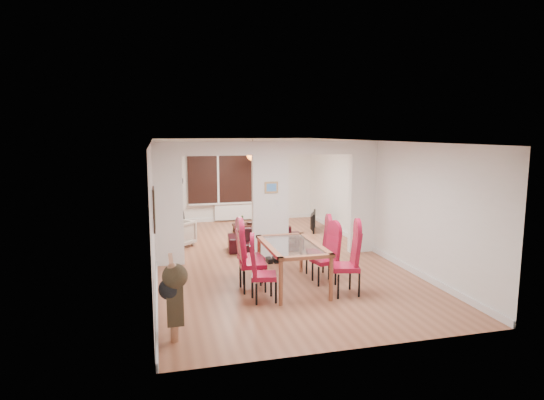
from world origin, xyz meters
name	(u,v)px	position (x,y,z in m)	size (l,w,h in m)	color
floor	(270,257)	(0.00, 0.00, 0.00)	(5.00, 9.00, 0.01)	#94573B
room_walls	(270,200)	(0.00, 0.00, 1.30)	(5.00, 9.00, 2.60)	silver
divider_wall	(270,200)	(0.00, 0.00, 1.30)	(5.00, 0.18, 2.60)	white
bay_window_blinds	(236,174)	(0.00, 4.44, 1.50)	(3.00, 0.08, 1.80)	black
radiator	(237,212)	(0.00, 4.40, 0.30)	(1.40, 0.08, 0.50)	white
pendant_light	(253,155)	(0.30, 3.30, 2.15)	(0.36, 0.36, 0.36)	orange
stair_newel	(172,290)	(-2.25, -3.20, 0.55)	(0.40, 1.20, 1.10)	#A4694B
wall_poster	(154,209)	(-2.47, -2.40, 1.60)	(0.04, 0.52, 0.67)	gray
pillar_photo	(271,187)	(0.00, -0.10, 1.60)	(0.30, 0.03, 0.25)	#4C8CD8
dining_table	(292,265)	(-0.09, -2.00, 0.40)	(0.97, 1.72, 0.81)	brown
dining_chair_la	(264,271)	(-0.74, -2.54, 0.51)	(0.41, 0.41, 1.02)	maroon
dining_chair_lb	(253,259)	(-0.82, -1.98, 0.57)	(0.45, 0.45, 1.14)	maroon
dining_chair_lc	(251,253)	(-0.75, -1.48, 0.54)	(0.43, 0.43, 1.08)	maroon
dining_chair_ra	(345,262)	(0.68, -2.58, 0.58)	(0.46, 0.46, 1.16)	maroon
dining_chair_rb	(324,256)	(0.55, -1.93, 0.51)	(0.41, 0.41, 1.03)	maroon
dining_chair_rc	(318,249)	(0.58, -1.51, 0.53)	(0.43, 0.43, 1.07)	maroon
sofa	(265,239)	(0.04, 0.69, 0.26)	(1.76, 0.69, 0.51)	black
armchair	(176,234)	(-2.00, 1.51, 0.33)	(0.72, 0.70, 0.65)	#BCAC9F
person	(177,207)	(-1.91, 2.73, 0.80)	(0.38, 0.58, 1.60)	black
television	(311,221)	(1.81, 2.48, 0.27)	(0.12, 0.95, 0.54)	black
coffee_table	(250,228)	(0.09, 2.71, 0.11)	(0.97, 0.48, 0.22)	black
bottle	(242,220)	(-0.15, 2.66, 0.36)	(0.07, 0.07, 0.27)	#143F19
bowl	(250,223)	(0.09, 2.73, 0.25)	(0.22, 0.22, 0.05)	black
shoes	(272,260)	(-0.05, -0.38, 0.05)	(0.24, 0.26, 0.10)	black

